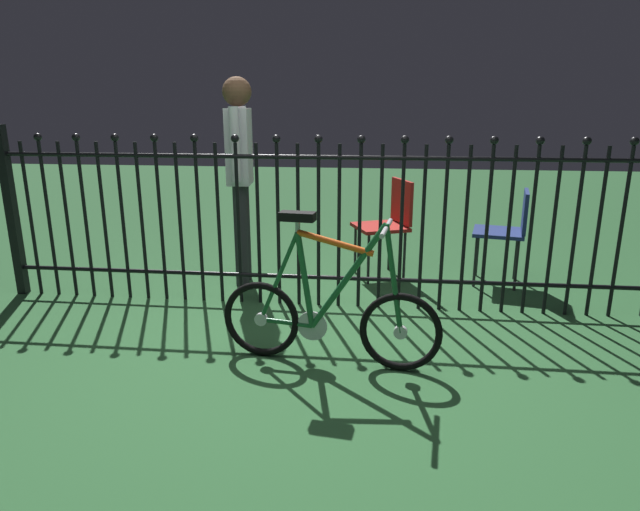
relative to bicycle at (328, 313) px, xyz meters
The scene contains 6 objects.
ground_plane 0.39m from the bicycle, 143.27° to the left, with size 20.00×20.00×0.00m, color #29582F.
iron_fence 1.05m from the bicycle, 105.34° to the left, with size 4.86×0.07×1.33m.
bicycle is the anchor object (origin of this frame).
chair_navy 2.12m from the bicycle, 50.53° to the left, with size 0.48×0.48×0.80m.
chair_red 1.80m from the bicycle, 78.38° to the left, with size 0.54×0.54×0.85m.
person_visitor 1.81m from the bicycle, 121.30° to the left, with size 0.23×0.47×1.69m.
Camera 1 is at (0.47, -3.08, 1.48)m, focal length 30.60 mm.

